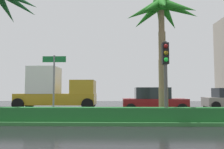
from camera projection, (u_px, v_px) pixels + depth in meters
name	position (u px, v px, depth m)	size (l,w,h in m)	color
ground_plane	(85.00, 119.00, 12.58)	(90.00, 42.00, 0.10)	black
median_strip	(82.00, 119.00, 11.59)	(85.50, 4.00, 0.15)	#2D6B33
median_hedge	(77.00, 114.00, 10.22)	(76.50, 0.70, 0.60)	#1E6028
palm_tree_centre_left	(162.00, 19.00, 12.10)	(3.93, 3.82, 6.49)	brown
traffic_signal_median_right	(166.00, 66.00, 10.19)	(0.28, 0.43, 3.57)	#4C4C47
street_name_sign	(54.00, 78.00, 10.61)	(1.10, 0.08, 3.00)	slate
box_truck_lead	(56.00, 90.00, 18.83)	(6.40, 2.64, 3.46)	#B28C1E
car_in_traffic_second	(154.00, 101.00, 15.60)	(4.30, 2.02, 1.72)	maroon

